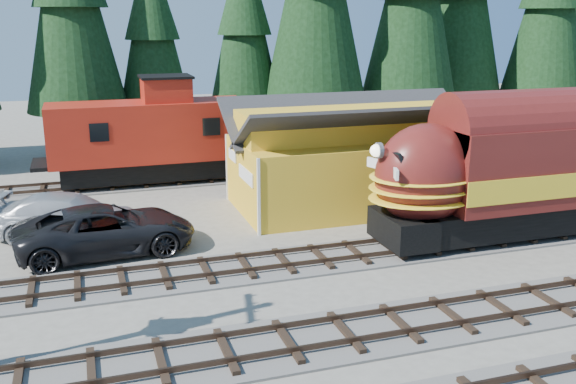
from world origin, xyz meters
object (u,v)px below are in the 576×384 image
object	(u,v)px
pickup_truck_b	(70,216)
pickup_truck_a	(106,230)
caboose	(150,136)
depot	(360,147)
locomotive	(553,171)

from	to	relation	value
pickup_truck_b	pickup_truck_a	bearing A→B (deg)	-131.75
caboose	pickup_truck_a	xyz separation A→B (m)	(-2.99, -10.66, -1.77)
pickup_truck_a	pickup_truck_b	size ratio (longest dim) A/B	1.08
pickup_truck_a	caboose	bearing A→B (deg)	-20.80
caboose	pickup_truck_b	xyz separation A→B (m)	(-4.37, -8.25, -1.80)
caboose	pickup_truck_b	world-z (taller)	caboose
pickup_truck_a	depot	bearing A→B (deg)	-80.78
caboose	pickup_truck_b	distance (m)	9.51
caboose	pickup_truck_a	bearing A→B (deg)	-105.66
depot	caboose	xyz separation A→B (m)	(-9.33, 7.50, -0.22)
locomotive	pickup_truck_b	xyz separation A→B (m)	(-19.78, 5.75, -1.83)
depot	pickup_truck_b	distance (m)	13.87
locomotive	pickup_truck_b	bearing A→B (deg)	163.80
locomotive	caboose	distance (m)	20.82
locomotive	pickup_truck_a	size ratio (longest dim) A/B	2.53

